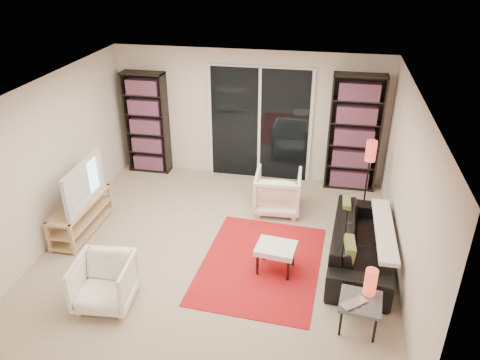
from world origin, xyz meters
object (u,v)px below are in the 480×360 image
floor_lamp (370,159)px  bookshelf_right (354,134)px  bookshelf_left (147,123)px  armchair_back (278,192)px  ottoman (276,249)px  sofa (362,243)px  armchair_front (104,282)px  side_table (360,304)px  tv_stand (81,216)px

floor_lamp → bookshelf_right: bearing=106.3°
bookshelf_left → armchair_back: 2.94m
floor_lamp → armchair_back: bearing=-169.3°
bookshelf_left → ottoman: bearing=-43.8°
sofa → armchair_front: 3.49m
bookshelf_right → floor_lamp: bearing=-73.7°
sofa → floor_lamp: (0.10, 1.46, 0.64)m
armchair_front → sofa: bearing=20.5°
bookshelf_right → sofa: bookshelf_right is taller
armchair_front → bookshelf_left: bearing=97.7°
sofa → floor_lamp: bearing=0.1°
armchair_back → side_table: size_ratio=1.47×
sofa → floor_lamp: floor_lamp is taller
bookshelf_left → side_table: 5.35m
armchair_back → floor_lamp: floor_lamp is taller
ottoman → floor_lamp: (1.26, 1.90, 0.60)m
armchair_back → side_table: armchair_back is taller
tv_stand → floor_lamp: floor_lamp is taller
bookshelf_left → bookshelf_right: (3.85, -0.00, 0.07)m
floor_lamp → ottoman: bearing=-123.6°
armchair_back → armchair_front: armchair_back is taller
tv_stand → armchair_back: bearing=22.3°
armchair_back → floor_lamp: size_ratio=0.61×
bookshelf_right → tv_stand: (-4.12, -2.28, -0.79)m
side_table → floor_lamp: size_ratio=0.41×
tv_stand → armchair_back: size_ratio=1.75×
armchair_back → ottoman: bearing=93.4°
tv_stand → ottoman: (3.09, -0.43, 0.08)m
bookshelf_left → ottoman: 3.96m
tv_stand → ottoman: bearing=-7.9°
sofa → floor_lamp: size_ratio=1.66×
armchair_front → tv_stand: bearing=121.7°
armchair_back → armchair_front: bearing=53.1°
armchair_front → side_table: size_ratio=1.35×
bookshelf_left → bookshelf_right: 3.85m
bookshelf_right → sofa: bearing=-86.6°
ottoman → armchair_front: bearing=-152.2°
armchair_front → ottoman: bearing=23.0°
side_table → floor_lamp: (0.18, 2.78, 0.59)m
armchair_front → side_table: armchair_front is taller
tv_stand → sofa: (4.25, 0.01, 0.04)m
armchair_back → bookshelf_left: bearing=-24.7°
bookshelf_right → tv_stand: bookshelf_right is taller
ottoman → armchair_back: bearing=95.9°
sofa → armchair_front: (-3.15, -1.49, 0.02)m
tv_stand → armchair_back: (2.93, 1.20, 0.09)m
bookshelf_left → sofa: bookshelf_left is taller
armchair_front → ottoman: (2.00, 1.05, 0.02)m
bookshelf_right → ottoman: bearing=-110.7°
tv_stand → side_table: (4.18, -1.31, 0.09)m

